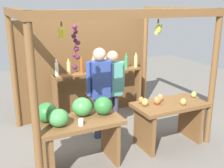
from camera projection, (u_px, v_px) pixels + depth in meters
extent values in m
plane|color=slate|center=(107.00, 133.00, 5.10)|extent=(12.00, 12.00, 0.00)
cylinder|color=brown|center=(35.00, 107.00, 3.29)|extent=(0.10, 0.10, 2.25)
cylinder|color=brown|center=(213.00, 80.00, 4.48)|extent=(0.10, 0.10, 2.25)
cylinder|color=brown|center=(13.00, 70.00, 5.08)|extent=(0.10, 0.10, 2.25)
cylinder|color=brown|center=(145.00, 58.00, 6.27)|extent=(0.10, 0.10, 2.25)
cube|color=brown|center=(140.00, 14.00, 3.58)|extent=(2.96, 0.12, 0.12)
cube|color=brown|center=(15.00, 13.00, 3.88)|extent=(0.12, 2.17, 0.12)
cube|color=brown|center=(177.00, 10.00, 5.07)|extent=(0.12, 2.17, 0.12)
cube|color=brown|center=(86.00, 68.00, 5.72)|extent=(2.86, 0.04, 2.03)
cylinder|color=brown|center=(61.00, 24.00, 3.34)|extent=(0.02, 0.02, 0.06)
ellipsoid|color=yellow|center=(64.00, 33.00, 3.39)|extent=(0.04, 0.08, 0.15)
ellipsoid|color=yellow|center=(62.00, 33.00, 3.40)|extent=(0.09, 0.05, 0.15)
ellipsoid|color=yellow|center=(60.00, 34.00, 3.38)|extent=(0.05, 0.06, 0.15)
ellipsoid|color=yellow|center=(60.00, 33.00, 3.35)|extent=(0.05, 0.06, 0.15)
ellipsoid|color=yellow|center=(63.00, 34.00, 3.36)|extent=(0.06, 0.04, 0.15)
cylinder|color=brown|center=(158.00, 21.00, 3.83)|extent=(0.02, 0.02, 0.06)
ellipsoid|color=#D1CC4C|center=(161.00, 28.00, 3.87)|extent=(0.04, 0.07, 0.13)
ellipsoid|color=#D1CC4C|center=(158.00, 28.00, 3.89)|extent=(0.05, 0.05, 0.14)
ellipsoid|color=#D1CC4C|center=(156.00, 30.00, 3.89)|extent=(0.09, 0.05, 0.13)
ellipsoid|color=#D1CC4C|center=(156.00, 31.00, 3.86)|extent=(0.05, 0.07, 0.14)
ellipsoid|color=#D1CC4C|center=(157.00, 29.00, 3.84)|extent=(0.05, 0.06, 0.14)
ellipsoid|color=#D1CC4C|center=(159.00, 28.00, 3.83)|extent=(0.06, 0.04, 0.13)
ellipsoid|color=#D1CC4C|center=(160.00, 29.00, 3.85)|extent=(0.06, 0.05, 0.14)
cylinder|color=#4C422D|center=(75.00, 42.00, 3.59)|extent=(0.01, 0.01, 0.55)
sphere|color=#601E42|center=(75.00, 27.00, 3.54)|extent=(0.07, 0.07, 0.07)
sphere|color=#511938|center=(76.00, 32.00, 3.58)|extent=(0.07, 0.07, 0.07)
sphere|color=#47142D|center=(74.00, 36.00, 3.53)|extent=(0.06, 0.06, 0.06)
sphere|color=#511938|center=(75.00, 41.00, 3.59)|extent=(0.06, 0.06, 0.06)
sphere|color=#601E42|center=(78.00, 43.00, 3.58)|extent=(0.06, 0.06, 0.06)
sphere|color=#601E42|center=(76.00, 49.00, 3.60)|extent=(0.07, 0.07, 0.07)
sphere|color=#601E42|center=(74.00, 55.00, 3.66)|extent=(0.06, 0.06, 0.06)
sphere|color=#511938|center=(77.00, 57.00, 3.66)|extent=(0.06, 0.06, 0.06)
sphere|color=#511938|center=(75.00, 67.00, 3.65)|extent=(0.07, 0.07, 0.07)
cube|color=brown|center=(80.00, 122.00, 3.90)|extent=(1.20, 0.64, 0.06)
cube|color=brown|center=(48.00, 152.00, 3.80)|extent=(0.06, 0.58, 0.68)
cube|color=brown|center=(110.00, 138.00, 4.20)|extent=(0.06, 0.58, 0.68)
ellipsoid|color=#2D7533|center=(103.00, 106.00, 4.05)|extent=(0.37, 0.37, 0.27)
ellipsoid|color=#429347|center=(59.00, 118.00, 3.66)|extent=(0.37, 0.37, 0.24)
ellipsoid|color=#2D7533|center=(47.00, 112.00, 3.80)|extent=(0.32, 0.32, 0.28)
ellipsoid|color=#429347|center=(82.00, 107.00, 4.00)|extent=(0.37, 0.37, 0.27)
cylinder|color=white|center=(81.00, 122.00, 3.70)|extent=(0.07, 0.07, 0.09)
cube|color=brown|center=(170.00, 105.00, 4.55)|extent=(1.20, 0.64, 0.06)
cube|color=brown|center=(144.00, 130.00, 4.46)|extent=(0.06, 0.58, 0.68)
cube|color=brown|center=(190.00, 120.00, 4.86)|extent=(0.06, 0.58, 0.68)
ellipsoid|color=#B79E47|center=(145.00, 102.00, 4.41)|extent=(0.13, 0.13, 0.12)
ellipsoid|color=#CC7038|center=(157.00, 100.00, 4.48)|extent=(0.17, 0.17, 0.13)
ellipsoid|color=#A8B24C|center=(194.00, 95.00, 4.79)|extent=(0.10, 0.10, 0.11)
ellipsoid|color=#CC7038|center=(141.00, 100.00, 4.51)|extent=(0.13, 0.13, 0.12)
ellipsoid|color=#B79E47|center=(183.00, 102.00, 4.44)|extent=(0.10, 0.10, 0.11)
ellipsoid|color=#E07F47|center=(160.00, 98.00, 4.62)|extent=(0.10, 0.10, 0.13)
cube|color=brown|center=(55.00, 101.00, 5.32)|extent=(0.05, 0.20, 1.00)
cube|color=brown|center=(138.00, 89.00, 6.09)|extent=(0.05, 0.20, 1.00)
cube|color=brown|center=(99.00, 72.00, 5.57)|extent=(1.86, 0.22, 0.04)
cylinder|color=silver|center=(57.00, 69.00, 5.17)|extent=(0.06, 0.06, 0.26)
cylinder|color=silver|center=(56.00, 61.00, 5.12)|extent=(0.03, 0.03, 0.06)
cylinder|color=#D8B266|center=(69.00, 68.00, 5.27)|extent=(0.07, 0.07, 0.25)
cylinder|color=#D8B266|center=(68.00, 60.00, 5.22)|extent=(0.03, 0.03, 0.06)
cylinder|color=#994C1E|center=(82.00, 66.00, 5.37)|extent=(0.07, 0.07, 0.28)
cylinder|color=#994C1E|center=(81.00, 58.00, 5.32)|extent=(0.03, 0.03, 0.06)
cylinder|color=#D8B266|center=(93.00, 65.00, 5.47)|extent=(0.07, 0.07, 0.26)
cylinder|color=#D8B266|center=(93.00, 57.00, 5.43)|extent=(0.03, 0.03, 0.06)
cylinder|color=silver|center=(105.00, 64.00, 5.57)|extent=(0.07, 0.07, 0.29)
cylinder|color=silver|center=(105.00, 55.00, 5.52)|extent=(0.03, 0.03, 0.06)
cylinder|color=#994C1E|center=(116.00, 64.00, 5.69)|extent=(0.08, 0.08, 0.23)
cylinder|color=#994C1E|center=(116.00, 57.00, 5.64)|extent=(0.03, 0.03, 0.06)
cylinder|color=#338C4C|center=(126.00, 62.00, 5.78)|extent=(0.07, 0.07, 0.25)
cylinder|color=#338C4C|center=(126.00, 55.00, 5.74)|extent=(0.03, 0.03, 0.06)
cylinder|color=#D8B266|center=(136.00, 61.00, 5.88)|extent=(0.07, 0.07, 0.25)
cylinder|color=#D8B266|center=(136.00, 54.00, 5.84)|extent=(0.03, 0.03, 0.06)
cylinder|color=navy|center=(97.00, 118.00, 4.84)|extent=(0.11, 0.11, 0.76)
cylinder|color=navy|center=(103.00, 117.00, 4.89)|extent=(0.11, 0.11, 0.76)
cube|color=#2D428C|center=(100.00, 79.00, 4.66)|extent=(0.32, 0.19, 0.64)
cylinder|color=#2D428C|center=(89.00, 79.00, 4.57)|extent=(0.08, 0.08, 0.58)
cylinder|color=#2D428C|center=(110.00, 76.00, 4.73)|extent=(0.08, 0.08, 0.58)
sphere|color=tan|center=(99.00, 54.00, 4.54)|extent=(0.22, 0.22, 0.22)
cylinder|color=#3B3B51|center=(110.00, 114.00, 5.08)|extent=(0.11, 0.11, 0.72)
cylinder|color=#3B3B51|center=(115.00, 113.00, 5.13)|extent=(0.11, 0.11, 0.72)
cube|color=teal|center=(113.00, 79.00, 4.92)|extent=(0.32, 0.19, 0.61)
cylinder|color=teal|center=(102.00, 79.00, 4.83)|extent=(0.08, 0.08, 0.54)
cylinder|color=teal|center=(122.00, 76.00, 5.00)|extent=(0.08, 0.08, 0.54)
sphere|color=tan|center=(113.00, 57.00, 4.81)|extent=(0.21, 0.21, 0.21)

